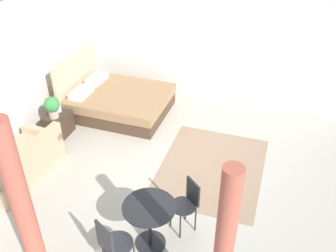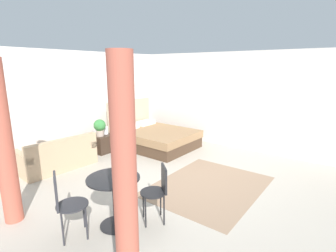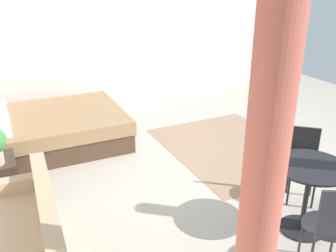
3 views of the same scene
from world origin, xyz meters
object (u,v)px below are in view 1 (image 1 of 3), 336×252
vase (58,107)px  balcony_table (150,218)px  cafe_chair_near_couch (112,243)px  potted_plant (52,106)px  couch (20,164)px  cafe_chair_near_window (188,201)px  bed (117,100)px  nightstand (58,124)px

vase → balcony_table: 3.53m
balcony_table → cafe_chair_near_couch: size_ratio=0.81×
potted_plant → balcony_table: 3.38m
couch → cafe_chair_near_couch: 2.72m
potted_plant → vase: size_ratio=2.15×
couch → cafe_chair_near_window: (-0.20, -3.11, 0.27)m
bed → couch: size_ratio=1.32×
bed → nightstand: bearing=147.9°
bed → cafe_chair_near_window: 3.69m
potted_plant → cafe_chair_near_couch: (-2.51, -2.45, -0.17)m
balcony_table → cafe_chair_near_window: size_ratio=0.88×
potted_plant → balcony_table: size_ratio=0.59×
bed → cafe_chair_near_couch: bearing=-155.8°
bed → couch: bearing=165.0°
bed → balcony_table: bearing=-148.1°
couch → balcony_table: 2.80m
bed → couch: 2.65m
bed → cafe_chair_near_window: size_ratio=2.52×
couch → vase: 1.51m
cafe_chair_near_couch → balcony_table: bearing=-28.1°
bed → nightstand: 1.42m
cafe_chair_near_window → cafe_chair_near_couch: size_ratio=0.93×
couch → cafe_chair_near_couch: cafe_chair_near_couch is taller
couch → balcony_table: size_ratio=2.17×
bed → potted_plant: bearing=150.4°
vase → cafe_chair_near_window: bearing=-117.6°
bed → vase: bearing=144.4°
vase → cafe_chair_near_couch: cafe_chair_near_couch is taller
couch → potted_plant: 1.34m
vase → cafe_chair_near_couch: (-2.73, -2.49, -0.02)m
bed → vase: bed is taller
couch → cafe_chair_near_window: bearing=-93.7°
nightstand → cafe_chair_near_window: cafe_chair_near_window is taller
vase → cafe_chair_near_couch: bearing=-137.6°
bed → cafe_chair_near_window: bed is taller
bed → cafe_chair_near_couch: size_ratio=2.33×
vase → cafe_chair_near_window: cafe_chair_near_window is taller
potted_plant → vase: (0.22, 0.04, -0.15)m
potted_plant → vase: potted_plant is taller
potted_plant → cafe_chair_near_window: (-1.46, -3.17, -0.20)m
cafe_chair_near_couch → potted_plant: bearing=44.4°
nightstand → potted_plant: bearing=-171.8°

